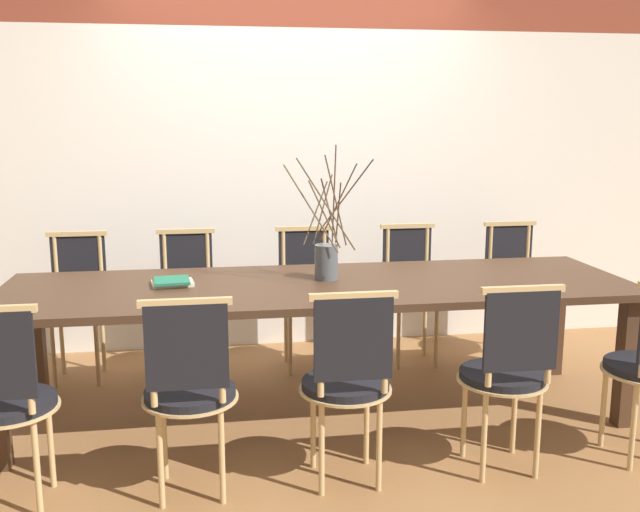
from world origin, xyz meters
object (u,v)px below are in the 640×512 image
chair_near_center (348,377)px  vase_centerpiece (327,257)px  chair_far_center (306,291)px  book_stack (172,282)px  dining_table (320,296)px

chair_near_center → vase_centerpiece: 0.96m
chair_near_center → chair_far_center: bearing=88.9°
chair_near_center → chair_far_center: size_ratio=1.00×
vase_centerpiece → book_stack: bearing=-178.9°
chair_near_center → book_stack: size_ratio=3.91×
chair_near_center → vase_centerpiece: bearing=86.7°
dining_table → chair_far_center: bearing=87.7°
dining_table → chair_near_center: size_ratio=3.67×
dining_table → chair_near_center: chair_near_center is taller
dining_table → chair_far_center: (0.03, 0.80, -0.17)m
chair_far_center → book_stack: bearing=41.4°
dining_table → chair_far_center: 0.81m
chair_far_center → vase_centerpiece: 0.80m
chair_near_center → chair_far_center: 1.59m
vase_centerpiece → book_stack: 0.85m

